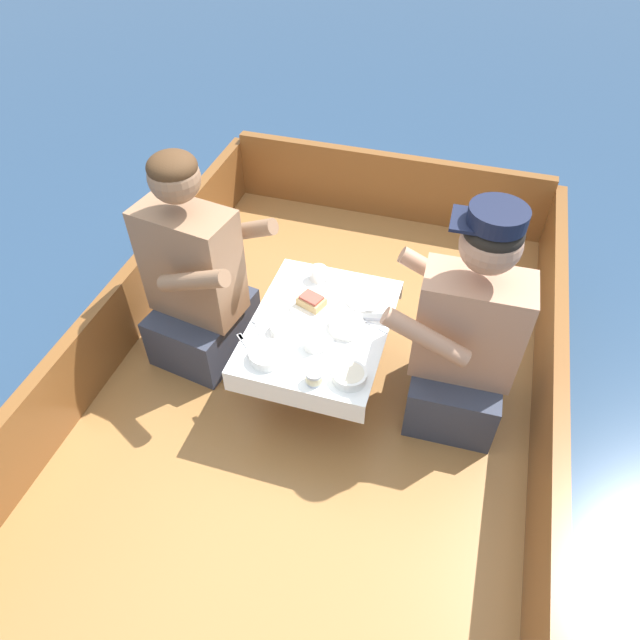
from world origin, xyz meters
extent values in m
plane|color=navy|center=(0.00, 0.00, 0.00)|extent=(60.00, 60.00, 0.00)
cube|color=#9E6B38|center=(0.00, 0.00, 0.17)|extent=(1.98, 3.08, 0.34)
cube|color=brown|center=(-0.96, 0.00, 0.52)|extent=(0.06, 3.08, 0.35)
cube|color=brown|center=(0.96, 0.00, 0.52)|extent=(0.06, 3.08, 0.35)
cube|color=brown|center=(0.00, 1.51, 0.54)|extent=(1.86, 0.06, 0.41)
cylinder|color=#B2B2B7|center=(0.00, 0.10, 0.52)|extent=(0.07, 0.07, 0.35)
cube|color=#9E6B38|center=(0.00, 0.10, 0.70)|extent=(0.53, 0.69, 0.02)
cube|color=white|center=(0.00, 0.10, 0.71)|extent=(0.56, 0.72, 0.00)
cube|color=white|center=(0.00, -0.26, 0.66)|extent=(0.56, 0.00, 0.10)
cube|color=white|center=(0.00, 0.46, 0.66)|extent=(0.56, 0.00, 0.10)
cube|color=#333847|center=(-0.59, 0.15, 0.47)|extent=(0.43, 0.49, 0.26)
cube|color=#936B4C|center=(-0.59, 0.15, 0.86)|extent=(0.43, 0.28, 0.51)
sphere|color=#936B4C|center=(-0.59, 0.15, 1.26)|extent=(0.20, 0.20, 0.20)
ellipsoid|color=#472D19|center=(-0.59, 0.15, 1.31)|extent=(0.19, 0.19, 0.11)
cylinder|color=#936B4C|center=(-0.41, 0.30, 0.95)|extent=(0.34, 0.12, 0.21)
cylinder|color=#936B4C|center=(-0.46, -0.05, 0.95)|extent=(0.34, 0.12, 0.21)
cube|color=#333847|center=(0.59, 0.14, 0.47)|extent=(0.37, 0.45, 0.26)
cube|color=tan|center=(0.59, 0.14, 0.83)|extent=(0.41, 0.23, 0.46)
sphere|color=tan|center=(0.59, 0.14, 1.22)|extent=(0.21, 0.21, 0.21)
ellipsoid|color=black|center=(0.59, 0.14, 1.27)|extent=(0.20, 0.20, 0.12)
cylinder|color=tan|center=(0.44, -0.04, 0.91)|extent=(0.34, 0.08, 0.21)
cylinder|color=tan|center=(0.43, 0.32, 0.91)|extent=(0.34, 0.08, 0.21)
cylinder|color=black|center=(0.59, 0.14, 1.33)|extent=(0.20, 0.20, 0.06)
cube|color=black|center=(0.49, 0.14, 1.30)|extent=(0.10, 0.15, 0.01)
cylinder|color=white|center=(-0.06, 0.19, 0.72)|extent=(0.19, 0.19, 0.01)
cylinder|color=white|center=(0.14, 0.30, 0.72)|extent=(0.18, 0.18, 0.01)
cube|color=tan|center=(-0.06, 0.19, 0.74)|extent=(0.13, 0.11, 0.04)
cube|color=#B74C3D|center=(-0.06, 0.19, 0.77)|extent=(0.10, 0.09, 0.01)
cylinder|color=white|center=(0.19, -0.15, 0.73)|extent=(0.13, 0.13, 0.04)
cylinder|color=beige|center=(0.19, -0.15, 0.74)|extent=(0.11, 0.11, 0.02)
cylinder|color=white|center=(-0.14, -0.15, 0.73)|extent=(0.14, 0.14, 0.04)
cylinder|color=beige|center=(-0.14, -0.15, 0.74)|extent=(0.12, 0.12, 0.02)
cylinder|color=white|center=(0.11, 0.10, 0.73)|extent=(0.14, 0.14, 0.04)
cylinder|color=beige|center=(0.11, 0.10, 0.74)|extent=(0.12, 0.12, 0.02)
cylinder|color=white|center=(-0.12, 0.01, 0.73)|extent=(0.13, 0.13, 0.04)
cylinder|color=beige|center=(-0.12, 0.01, 0.74)|extent=(0.11, 0.11, 0.02)
cylinder|color=white|center=(-0.09, 0.37, 0.74)|extent=(0.07, 0.07, 0.06)
torus|color=white|center=(-0.04, 0.37, 0.75)|extent=(0.04, 0.01, 0.04)
cylinder|color=#3D2314|center=(-0.09, 0.37, 0.76)|extent=(0.06, 0.06, 0.01)
cylinder|color=white|center=(0.01, -0.04, 0.74)|extent=(0.07, 0.07, 0.06)
torus|color=white|center=(0.06, -0.04, 0.75)|extent=(0.04, 0.01, 0.04)
cylinder|color=#3D2314|center=(0.01, -0.04, 0.76)|extent=(0.06, 0.06, 0.01)
cylinder|color=silver|center=(0.07, -0.20, 0.74)|extent=(0.06, 0.06, 0.05)
cylinder|color=beige|center=(0.07, -0.20, 0.74)|extent=(0.07, 0.07, 0.03)
cube|color=silver|center=(0.20, 0.16, 0.72)|extent=(0.16, 0.07, 0.00)
cube|color=silver|center=(0.24, 0.19, 0.72)|extent=(0.17, 0.04, 0.00)
ellipsoid|color=silver|center=(0.31, 0.20, 0.72)|extent=(0.04, 0.02, 0.01)
cube|color=silver|center=(-0.22, -0.03, 0.72)|extent=(0.11, 0.15, 0.00)
ellipsoid|color=silver|center=(-0.26, 0.03, 0.72)|extent=(0.04, 0.02, 0.01)
cube|color=silver|center=(0.15, -0.04, 0.72)|extent=(0.14, 0.12, 0.00)
cube|color=silver|center=(-0.23, -0.12, 0.72)|extent=(0.13, 0.12, 0.00)
cube|color=silver|center=(-0.28, -0.07, 0.72)|extent=(0.04, 0.04, 0.00)
camera|label=1|loc=(0.48, -1.50, 2.37)|focal=32.00mm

